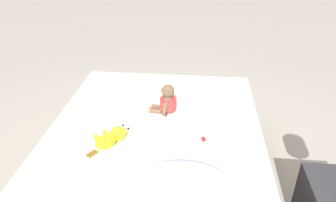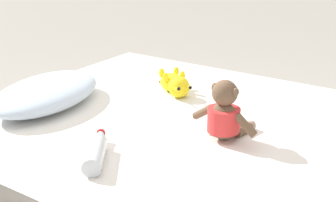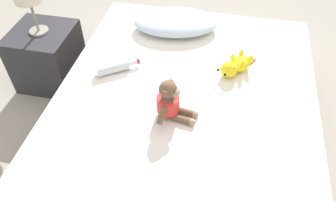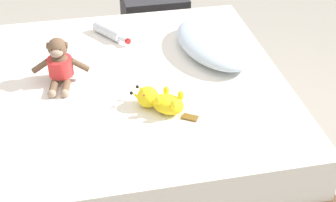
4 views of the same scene
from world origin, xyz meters
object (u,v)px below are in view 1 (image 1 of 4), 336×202
object	(u,v)px
pillow	(174,184)
plush_yellow_creature	(111,138)
bed	(156,156)
glass_bottle	(223,132)
plush_monkey	(167,101)

from	to	relation	value
pillow	plush_yellow_creature	size ratio (longest dim) A/B	2.24
bed	glass_bottle	xyz separation A→B (m)	(-0.47, 0.07, 0.30)
plush_yellow_creature	glass_bottle	bearing A→B (deg)	-167.94
plush_monkey	plush_yellow_creature	world-z (taller)	plush_monkey
bed	plush_yellow_creature	xyz separation A→B (m)	(0.26, 0.23, 0.32)
bed	plush_monkey	xyz separation A→B (m)	(-0.06, -0.20, 0.37)
pillow	glass_bottle	distance (m)	0.62
pillow	plush_monkey	size ratio (longest dim) A/B	2.28
plush_monkey	bed	bearing A→B (deg)	73.85
glass_bottle	plush_monkey	bearing A→B (deg)	-33.98
plush_monkey	glass_bottle	distance (m)	0.50
pillow	plush_yellow_creature	world-z (taller)	pillow
plush_monkey	glass_bottle	size ratio (longest dim) A/B	1.13
bed	plush_monkey	size ratio (longest dim) A/B	6.41
pillow	plush_yellow_creature	distance (m)	0.60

